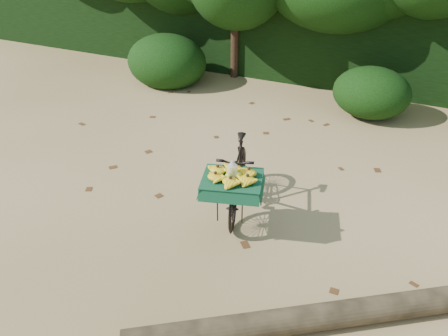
% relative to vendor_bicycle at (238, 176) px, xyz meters
% --- Properties ---
extents(ground, '(80.00, 80.00, 0.00)m').
position_rel_vendor_bicycle_xyz_m(ground, '(-0.41, -0.42, -0.52)').
color(ground, tan).
rests_on(ground, ground).
extents(vendor_bicycle, '(1.05, 1.83, 1.01)m').
position_rel_vendor_bicycle_xyz_m(vendor_bicycle, '(0.00, 0.00, 0.00)').
color(vendor_bicycle, black).
rests_on(vendor_bicycle, ground).
extents(fallen_log, '(3.25, 2.36, 0.27)m').
position_rel_vendor_bicycle_xyz_m(fallen_log, '(1.51, -1.60, -0.38)').
color(fallen_log, brown).
rests_on(fallen_log, ground).
extents(hedge_backdrop, '(26.00, 1.80, 1.80)m').
position_rel_vendor_bicycle_xyz_m(hedge_backdrop, '(-0.41, 5.88, 0.38)').
color(hedge_backdrop, black).
rests_on(hedge_backdrop, ground).
extents(bush_clumps, '(8.80, 1.70, 0.90)m').
position_rel_vendor_bicycle_xyz_m(bush_clumps, '(0.09, 3.88, -0.07)').
color(bush_clumps, black).
rests_on(bush_clumps, ground).
extents(leaf_litter, '(7.00, 7.30, 0.01)m').
position_rel_vendor_bicycle_xyz_m(leaf_litter, '(-0.41, 0.23, -0.51)').
color(leaf_litter, '#4E2D14').
rests_on(leaf_litter, ground).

